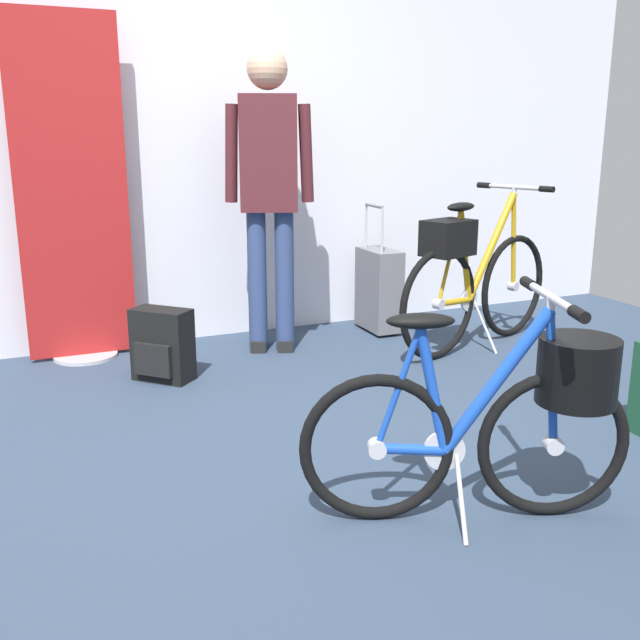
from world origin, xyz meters
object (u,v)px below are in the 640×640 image
object	(u,v)px
display_bike_left	(472,277)
backpack_on_floor	(162,346)
rolling_suitcase	(379,289)
floor_banner_stand	(73,208)
folding_bike_foreground	(506,411)
visitor_near_wall	(269,183)

from	to	relation	value
display_bike_left	backpack_on_floor	size ratio (longest dim) A/B	3.49
display_bike_left	rolling_suitcase	xyz separation A→B (m)	(-0.31, 0.58, -0.16)
floor_banner_stand	folding_bike_foreground	size ratio (longest dim) A/B	1.81
folding_bike_foreground	backpack_on_floor	world-z (taller)	folding_bike_foreground
display_bike_left	rolling_suitcase	bearing A→B (deg)	117.73
display_bike_left	visitor_near_wall	world-z (taller)	visitor_near_wall
display_bike_left	rolling_suitcase	size ratio (longest dim) A/B	1.61
backpack_on_floor	display_bike_left	bearing A→B (deg)	-5.42
floor_banner_stand	visitor_near_wall	distance (m)	1.09
floor_banner_stand	visitor_near_wall	bearing A→B (deg)	-16.18
floor_banner_stand	backpack_on_floor	world-z (taller)	floor_banner_stand
floor_banner_stand	rolling_suitcase	size ratio (longest dim) A/B	2.29
display_bike_left	backpack_on_floor	distance (m)	1.83
visitor_near_wall	display_bike_left	bearing A→B (deg)	-22.41
rolling_suitcase	backpack_on_floor	distance (m)	1.56
rolling_suitcase	backpack_on_floor	size ratio (longest dim) A/B	2.17
display_bike_left	visitor_near_wall	size ratio (longest dim) A/B	0.78
folding_bike_foreground	rolling_suitcase	distance (m)	2.40
floor_banner_stand	folding_bike_foreground	world-z (taller)	floor_banner_stand
folding_bike_foreground	display_bike_left	bearing A→B (deg)	57.99
backpack_on_floor	visitor_near_wall	bearing A→B (deg)	21.52
visitor_near_wall	backpack_on_floor	world-z (taller)	visitor_near_wall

